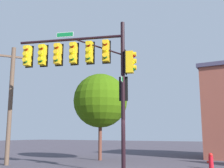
{
  "coord_description": "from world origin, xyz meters",
  "views": [
    {
      "loc": [
        -5.98,
        12.12,
        1.82
      ],
      "look_at": [
        0.61,
        0.0,
        4.3
      ],
      "focal_mm": 44.73,
      "sensor_mm": 36.0,
      "label": 1
    }
  ],
  "objects_px": {
    "utility_pole": "(10,102)",
    "tree_mid": "(100,101)",
    "signal_pole_assembly": "(86,64)",
    "fire_hydrant": "(211,161)"
  },
  "relations": [
    {
      "from": "signal_pole_assembly",
      "to": "tree_mid",
      "type": "relative_size",
      "value": 1.2
    },
    {
      "from": "utility_pole",
      "to": "tree_mid",
      "type": "relative_size",
      "value": 1.17
    },
    {
      "from": "signal_pole_assembly",
      "to": "fire_hydrant",
      "type": "height_order",
      "value": "signal_pole_assembly"
    },
    {
      "from": "tree_mid",
      "to": "signal_pole_assembly",
      "type": "bearing_deg",
      "value": 114.25
    },
    {
      "from": "utility_pole",
      "to": "fire_hydrant",
      "type": "relative_size",
      "value": 8.73
    },
    {
      "from": "utility_pole",
      "to": "fire_hydrant",
      "type": "xyz_separation_m",
      "value": [
        -10.98,
        -3.97,
        -3.36
      ]
    },
    {
      "from": "fire_hydrant",
      "to": "tree_mid",
      "type": "relative_size",
      "value": 0.13
    },
    {
      "from": "signal_pole_assembly",
      "to": "utility_pole",
      "type": "bearing_deg",
      "value": -4.28
    },
    {
      "from": "signal_pole_assembly",
      "to": "fire_hydrant",
      "type": "distance_m",
      "value": 8.39
    },
    {
      "from": "utility_pole",
      "to": "fire_hydrant",
      "type": "bearing_deg",
      "value": -160.1
    }
  ]
}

